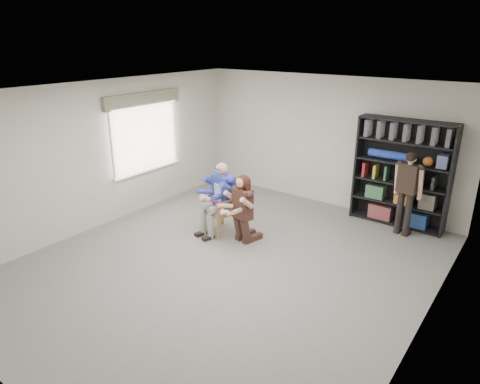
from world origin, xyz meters
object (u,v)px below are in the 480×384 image
Objects in this scene: bookshelf at (402,174)px; standing_man at (406,194)px; armchair at (220,206)px; seated_man at (220,198)px; kneeling_woman at (241,210)px.

bookshelf reaches higher than standing_man.
seated_man is (0.00, 0.00, 0.16)m from armchair.
kneeling_woman is 3.07m from standing_man.
armchair is at bearing -178.28° from kneeling_woman.
seated_man is 0.60m from kneeling_woman.
seated_man is at bearing 0.00° from armchair.
kneeling_woman reaches higher than armchair.
armchair is 0.77× the size of seated_man.
armchair is 0.16m from seated_man.
standing_man reaches higher than kneeling_woman.
bookshelf is (2.58, 2.39, 0.36)m from seated_man.
armchair is at bearing 0.00° from seated_man.
seated_man is 1.09× the size of kneeling_woman.
seated_man is 3.44m from standing_man.
armchair is 3.55m from bookshelf.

